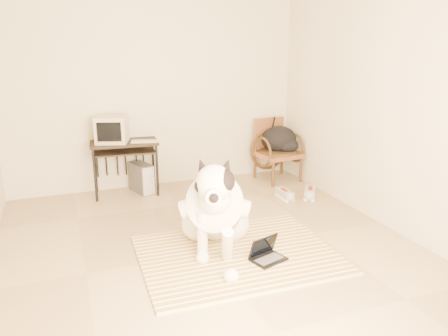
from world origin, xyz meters
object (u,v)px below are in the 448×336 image
crt_monitor (112,129)px  backpack (280,140)px  computer_desk (124,149)px  rattan_chair (276,150)px  dog (215,210)px  laptop (266,254)px  pc_tower (142,178)px

crt_monitor → backpack: size_ratio=0.92×
computer_desk → rattan_chair: bearing=-3.1°
dog → laptop: size_ratio=3.95×
pc_tower → backpack: bearing=-4.1°
crt_monitor → laptop: bearing=-66.0°
pc_tower → crt_monitor: bearing=177.6°
backpack → rattan_chair: bearing=169.7°
crt_monitor → rattan_chair: size_ratio=0.54×
pc_tower → rattan_chair: bearing=-3.9°
rattan_chair → crt_monitor: bearing=176.3°
computer_desk → dog: bearing=-74.0°
crt_monitor → pc_tower: size_ratio=1.05×
laptop → rattan_chair: rattan_chair is taller
dog → crt_monitor: 2.14m
crt_monitor → computer_desk: bearing=-12.8°
crt_monitor → rattan_chair: crt_monitor is taller
computer_desk → rattan_chair: 2.16m
crt_monitor → backpack: bearing=-3.8°
computer_desk → laptop: bearing=-68.5°
backpack → pc_tower: bearing=175.9°
dog → laptop: dog is taller
crt_monitor → pc_tower: 0.76m
dog → rattan_chair: 2.42m
backpack → crt_monitor: bearing=176.2°
computer_desk → crt_monitor: crt_monitor is taller
computer_desk → crt_monitor: 0.30m
dog → rattan_chair: size_ratio=1.63×
pc_tower → rattan_chair: 1.97m
computer_desk → rattan_chair: rattan_chair is taller
computer_desk → backpack: bearing=-3.3°
laptop → pc_tower: pc_tower is taller
computer_desk → crt_monitor: (-0.14, 0.03, 0.27)m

